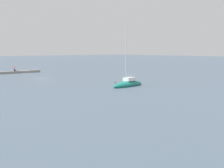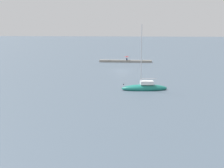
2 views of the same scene
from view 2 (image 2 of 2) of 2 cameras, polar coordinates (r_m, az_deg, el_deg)
ground_plane at (r=78.26m, az=1.80°, el=2.46°), size 500.00×500.00×0.00m
seawall_pier at (r=96.13m, az=2.47°, el=4.18°), size 16.00×1.48×0.68m
person_seated_blue_left at (r=95.89m, az=2.71°, el=4.52°), size 0.41×0.62×0.73m
umbrella_open_red at (r=95.89m, az=2.71°, el=5.03°), size 1.27×1.27×1.28m
sailboat_teal_near at (r=54.85m, az=5.94°, el=-0.67°), size 8.22×3.42×11.64m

